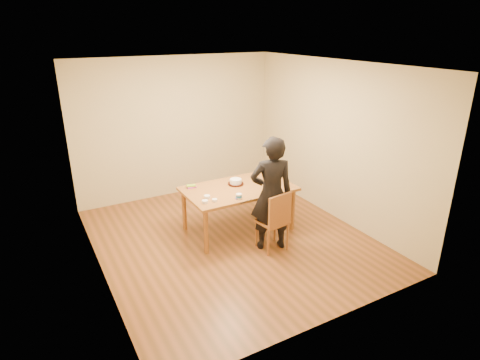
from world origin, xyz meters
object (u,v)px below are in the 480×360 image
cake_plate (236,184)px  person (271,194)px  dining_table (238,189)px  cake (236,181)px  dining_chair (272,221)px

cake_plate → person: 0.89m
dining_table → cake: cake is taller
dining_table → person: (0.15, -0.73, 0.15)m
dining_chair → cake_plate: cake_plate is taller
cake_plate → cake: cake is taller
dining_table → dining_chair: (0.15, -0.78, -0.28)m
dining_chair → person: (0.00, 0.05, 0.43)m
dining_chair → cake: 1.00m
dining_chair → person: size_ratio=0.23×
dining_table → cake: bearing=78.6°
cake → person: (0.12, -0.88, 0.07)m
cake → person: bearing=-82.2°
cake → person: 0.89m
dining_chair → person: bearing=81.1°
dining_table → cake: (0.03, 0.15, 0.07)m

